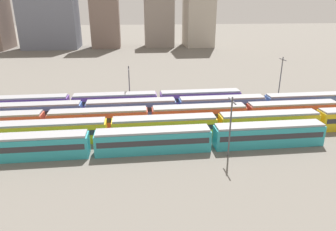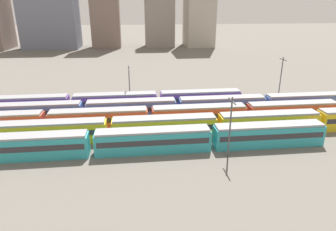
# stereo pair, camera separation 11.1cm
# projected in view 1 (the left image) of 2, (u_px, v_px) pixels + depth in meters

# --- Properties ---
(ground_plane) EXTENTS (600.00, 600.00, 0.00)m
(ground_plane) POSITION_uv_depth(u_px,v_px,m) (44.00, 131.00, 55.47)
(ground_plane) COLOR #666059
(train_track_0) EXTENTS (55.80, 3.06, 3.75)m
(train_track_0) POSITION_uv_depth(u_px,v_px,m) (153.00, 140.00, 47.26)
(train_track_0) COLOR teal
(train_track_0) RESTS_ON ground_plane
(train_track_1) EXTENTS (74.70, 3.06, 3.75)m
(train_track_1) POSITION_uv_depth(u_px,v_px,m) (217.00, 124.00, 53.40)
(train_track_1) COLOR yellow
(train_track_1) RESTS_ON ground_plane
(train_track_2) EXTENTS (74.70, 3.06, 3.75)m
(train_track_2) POSITION_uv_depth(u_px,v_px,m) (150.00, 117.00, 56.96)
(train_track_2) COLOR #BC4C38
(train_track_2) RESTS_ON ground_plane
(train_track_3) EXTENTS (112.50, 3.06, 3.75)m
(train_track_3) POSITION_uv_depth(u_px,v_px,m) (265.00, 104.00, 64.54)
(train_track_3) COLOR #4C70BC
(train_track_3) RESTS_ON ground_plane
(train_track_4) EXTENTS (55.80, 3.06, 3.75)m
(train_track_4) POSITION_uv_depth(u_px,v_px,m) (115.00, 102.00, 65.88)
(train_track_4) COLOR #6B429E
(train_track_4) RESTS_ON ground_plane
(catenary_pole_0) EXTENTS (0.24, 3.20, 9.46)m
(catenary_pole_0) POSITION_uv_depth(u_px,v_px,m) (230.00, 124.00, 44.56)
(catenary_pole_0) COLOR #4C4C51
(catenary_pole_0) RESTS_ON ground_plane
(catenary_pole_1) EXTENTS (0.24, 3.20, 9.06)m
(catenary_pole_1) POSITION_uv_depth(u_px,v_px,m) (129.00, 84.00, 67.95)
(catenary_pole_1) COLOR #4C4C51
(catenary_pole_1) RESTS_ON ground_plane
(catenary_pole_3) EXTENTS (0.24, 3.20, 10.38)m
(catenary_pole_3) POSITION_uv_depth(u_px,v_px,m) (281.00, 77.00, 71.64)
(catenary_pole_3) COLOR #4C4C51
(catenary_pole_3) RESTS_ON ground_plane
(distant_building_1) EXTENTS (27.51, 18.07, 37.26)m
(distant_building_1) POSITION_uv_depth(u_px,v_px,m) (49.00, 11.00, 152.98)
(distant_building_1) COLOR slate
(distant_building_1) RESTS_ON ground_plane
(distant_building_2) EXTENTS (14.53, 13.82, 46.01)m
(distant_building_2) POSITION_uv_depth(u_px,v_px,m) (104.00, 2.00, 154.54)
(distant_building_2) COLOR #7A665B
(distant_building_2) RESTS_ON ground_plane
(distant_building_3) EXTENTS (15.20, 12.29, 30.15)m
(distant_building_3) POSITION_uv_depth(u_px,v_px,m) (159.00, 18.00, 160.39)
(distant_building_3) COLOR gray
(distant_building_3) RESTS_ON ground_plane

